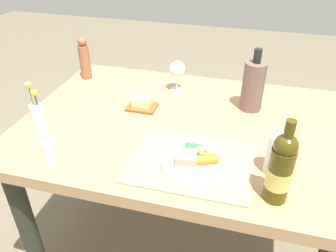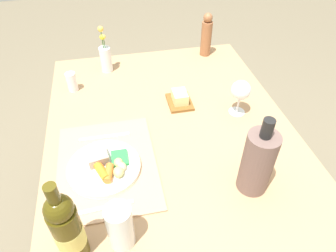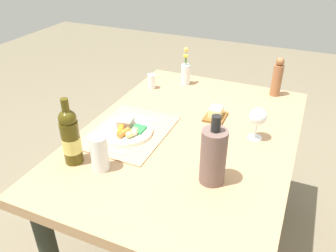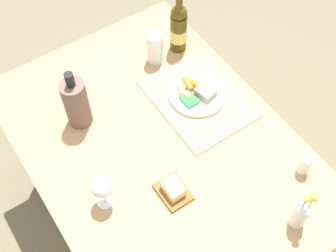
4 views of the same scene
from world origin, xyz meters
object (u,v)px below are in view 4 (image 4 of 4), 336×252
at_px(dining_table, 160,158).
at_px(water_tumbler, 155,49).
at_px(butter_dish, 173,190).
at_px(salt_shaker, 305,165).
at_px(cooler_bottle, 76,103).
at_px(knife, 178,69).
at_px(dinner_plate, 197,92).
at_px(fork, 219,120).
at_px(wine_glass, 102,188).
at_px(flower_vase, 301,214).
at_px(wine_bottle, 179,28).

bearing_deg(dining_table, water_tumbler, -31.08).
xyz_separation_m(butter_dish, salt_shaker, (-0.19, -0.45, 0.02)).
bearing_deg(cooler_bottle, knife, -90.68).
xyz_separation_m(dinner_plate, butter_dish, (-0.31, 0.33, 0.00)).
height_order(fork, cooler_bottle, cooler_bottle).
distance_m(water_tumbler, wine_glass, 0.70).
height_order(dinner_plate, flower_vase, flower_vase).
bearing_deg(cooler_bottle, flower_vase, -152.74).
relative_size(wine_glass, butter_dish, 1.17).
bearing_deg(dinner_plate, wine_glass, 110.25).
bearing_deg(butter_dish, salt_shaker, -113.37).
relative_size(water_tumbler, wine_bottle, 0.52).
bearing_deg(knife, wine_glass, 119.18).
relative_size(butter_dish, salt_shaker, 1.49).
distance_m(dining_table, knife, 0.40).
height_order(water_tumbler, wine_bottle, wine_bottle).
height_order(flower_vase, wine_bottle, wine_bottle).
bearing_deg(water_tumbler, dining_table, 148.92).
relative_size(dinner_plate, flower_vase, 1.09).
relative_size(water_tumbler, wine_glass, 0.98).
bearing_deg(dinner_plate, fork, 178.09).
bearing_deg(salt_shaker, butter_dish, 66.63).
bearing_deg(water_tumbler, flower_vase, 179.34).
distance_m(dinner_plate, fork, 0.16).
bearing_deg(fork, butter_dish, 116.06).
height_order(wine_bottle, butter_dish, wine_bottle).
distance_m(fork, flower_vase, 0.50).
bearing_deg(knife, water_tumbler, 20.31).
bearing_deg(flower_vase, dining_table, 22.15).
height_order(dinner_plate, wine_glass, wine_glass).
xyz_separation_m(dining_table, salt_shaker, (-0.40, -0.38, 0.15)).
relative_size(knife, wine_glass, 1.22).
bearing_deg(flower_vase, fork, -4.54).
bearing_deg(salt_shaker, flower_vase, 130.56).
relative_size(dinner_plate, knife, 1.33).
distance_m(wine_glass, cooler_bottle, 0.38).
relative_size(wine_bottle, butter_dish, 2.20).
xyz_separation_m(dinner_plate, wine_glass, (-0.20, 0.55, 0.09)).
distance_m(dining_table, dinner_plate, 0.31).
bearing_deg(cooler_bottle, dinner_plate, -109.26).
bearing_deg(knife, wine_bottle, -37.60).
bearing_deg(knife, dinner_plate, 171.54).
distance_m(flower_vase, butter_dish, 0.44).
xyz_separation_m(wine_bottle, cooler_bottle, (-0.11, 0.55, -0.00)).
distance_m(water_tumbler, flower_vase, 0.91).
bearing_deg(dinner_plate, cooler_bottle, 70.74).
bearing_deg(wine_glass, cooler_bottle, -14.38).
height_order(dinner_plate, knife, dinner_plate).
bearing_deg(wine_bottle, dinner_plate, 160.94).
xyz_separation_m(cooler_bottle, butter_dish, (-0.47, -0.13, -0.09)).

